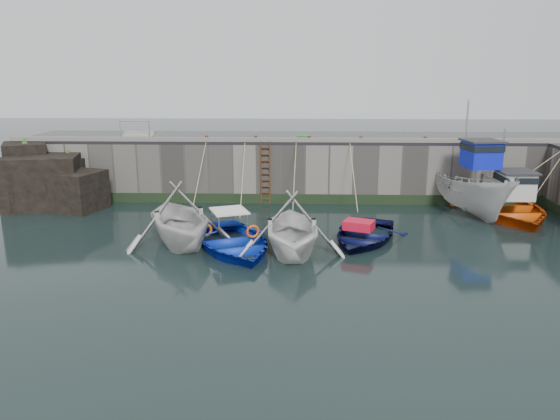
{
  "coord_description": "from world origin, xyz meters",
  "views": [
    {
      "loc": [
        -0.35,
        -17.24,
        6.68
      ],
      "look_at": [
        -1.06,
        3.98,
        1.2
      ],
      "focal_mm": 35.0,
      "sensor_mm": 36.0,
      "label": 1
    }
  ],
  "objects_px": {
    "ladder": "(265,173)",
    "boat_near_white": "(180,243)",
    "boat_near_blue": "(233,249)",
    "boat_far_orange": "(507,207)",
    "bollard_b": "(256,139)",
    "bollard_c": "(309,139)",
    "boat_near_blacktrim": "(291,252)",
    "boat_near_navy": "(364,240)",
    "bollard_a": "(206,138)",
    "boat_far_white": "(472,190)",
    "bollard_d": "(361,139)",
    "bollard_e": "(425,139)",
    "fish_crate": "(304,138)"
  },
  "relations": [
    {
      "from": "boat_near_navy",
      "to": "fish_crate",
      "type": "height_order",
      "value": "fish_crate"
    },
    {
      "from": "boat_near_navy",
      "to": "bollard_b",
      "type": "xyz_separation_m",
      "value": [
        -4.84,
        6.33,
        3.3
      ]
    },
    {
      "from": "ladder",
      "to": "bollard_b",
      "type": "bearing_deg",
      "value": 146.14
    },
    {
      "from": "boat_near_blue",
      "to": "bollard_e",
      "type": "xyz_separation_m",
      "value": [
        8.81,
        7.64,
        3.3
      ]
    },
    {
      "from": "bollard_b",
      "to": "bollard_e",
      "type": "relative_size",
      "value": 1.0
    },
    {
      "from": "boat_near_white",
      "to": "boat_near_blacktrim",
      "type": "xyz_separation_m",
      "value": [
        4.44,
        -0.94,
        0.0
      ]
    },
    {
      "from": "boat_far_orange",
      "to": "bollard_b",
      "type": "bearing_deg",
      "value": 167.99
    },
    {
      "from": "boat_near_blacktrim",
      "to": "bollard_b",
      "type": "relative_size",
      "value": 17.77
    },
    {
      "from": "boat_near_blacktrim",
      "to": "boat_far_white",
      "type": "xyz_separation_m",
      "value": [
        8.59,
        6.29,
        1.1
      ]
    },
    {
      "from": "boat_near_blue",
      "to": "boat_near_navy",
      "type": "relative_size",
      "value": 1.16
    },
    {
      "from": "boat_near_navy",
      "to": "boat_far_orange",
      "type": "bearing_deg",
      "value": 51.11
    },
    {
      "from": "ladder",
      "to": "boat_near_white",
      "type": "height_order",
      "value": "ladder"
    },
    {
      "from": "bollard_b",
      "to": "bollard_d",
      "type": "distance_m",
      "value": 5.3
    },
    {
      "from": "boat_near_blacktrim",
      "to": "boat_far_white",
      "type": "distance_m",
      "value": 10.71
    },
    {
      "from": "bollard_e",
      "to": "fish_crate",
      "type": "bearing_deg",
      "value": 176.15
    },
    {
      "from": "boat_near_blue",
      "to": "bollard_a",
      "type": "xyz_separation_m",
      "value": [
        -2.19,
        7.64,
        3.3
      ]
    },
    {
      "from": "boat_far_orange",
      "to": "bollard_d",
      "type": "height_order",
      "value": "boat_far_orange"
    },
    {
      "from": "ladder",
      "to": "boat_near_blue",
      "type": "bearing_deg",
      "value": -96.35
    },
    {
      "from": "boat_far_orange",
      "to": "bollard_b",
      "type": "height_order",
      "value": "boat_far_orange"
    },
    {
      "from": "boat_near_blue",
      "to": "bollard_c",
      "type": "height_order",
      "value": "bollard_c"
    },
    {
      "from": "bollard_a",
      "to": "bollard_c",
      "type": "xyz_separation_m",
      "value": [
        5.2,
        0.0,
        0.0
      ]
    },
    {
      "from": "bollard_b",
      "to": "boat_far_orange",
      "type": "bearing_deg",
      "value": -10.97
    },
    {
      "from": "ladder",
      "to": "boat_near_blacktrim",
      "type": "distance_m",
      "value": 7.92
    },
    {
      "from": "boat_far_white",
      "to": "bollard_d",
      "type": "distance_m",
      "value": 5.91
    },
    {
      "from": "boat_near_blue",
      "to": "bollard_b",
      "type": "xyz_separation_m",
      "value": [
        0.31,
        7.64,
        3.3
      ]
    },
    {
      "from": "boat_near_blue",
      "to": "boat_near_navy",
      "type": "distance_m",
      "value": 5.32
    },
    {
      "from": "boat_near_white",
      "to": "bollard_c",
      "type": "distance_m",
      "value": 9.35
    },
    {
      "from": "bollard_d",
      "to": "bollard_e",
      "type": "relative_size",
      "value": 1.0
    },
    {
      "from": "boat_near_blacktrim",
      "to": "boat_near_navy",
      "type": "xyz_separation_m",
      "value": [
        2.91,
        1.63,
        0.0
      ]
    },
    {
      "from": "boat_near_navy",
      "to": "bollard_a",
      "type": "bearing_deg",
      "value": 161.15
    },
    {
      "from": "boat_near_white",
      "to": "bollard_c",
      "type": "bearing_deg",
      "value": 28.75
    },
    {
      "from": "boat_near_white",
      "to": "bollard_e",
      "type": "distance_m",
      "value": 13.47
    },
    {
      "from": "boat_near_white",
      "to": "bollard_e",
      "type": "relative_size",
      "value": 18.73
    },
    {
      "from": "boat_near_blue",
      "to": "boat_far_white",
      "type": "bearing_deg",
      "value": 7.73
    },
    {
      "from": "fish_crate",
      "to": "bollard_c",
      "type": "relative_size",
      "value": 2.39
    },
    {
      "from": "bollard_d",
      "to": "fish_crate",
      "type": "bearing_deg",
      "value": 171.89
    },
    {
      "from": "ladder",
      "to": "bollard_c",
      "type": "relative_size",
      "value": 11.43
    },
    {
      "from": "boat_far_orange",
      "to": "fish_crate",
      "type": "relative_size",
      "value": 9.65
    },
    {
      "from": "bollard_a",
      "to": "bollard_d",
      "type": "height_order",
      "value": "same"
    },
    {
      "from": "boat_far_orange",
      "to": "bollard_b",
      "type": "distance_m",
      "value": 12.56
    },
    {
      "from": "fish_crate",
      "to": "bollard_d",
      "type": "distance_m",
      "value": 2.89
    },
    {
      "from": "ladder",
      "to": "boat_far_orange",
      "type": "bearing_deg",
      "value": -9.82
    },
    {
      "from": "boat_far_white",
      "to": "bollard_b",
      "type": "bearing_deg",
      "value": 163.11
    },
    {
      "from": "ladder",
      "to": "boat_near_white",
      "type": "distance_m",
      "value": 7.5
    },
    {
      "from": "boat_near_white",
      "to": "boat_near_navy",
      "type": "xyz_separation_m",
      "value": [
        7.35,
        0.69,
        0.0
      ]
    },
    {
      "from": "boat_far_orange",
      "to": "bollard_b",
      "type": "relative_size",
      "value": 23.1
    },
    {
      "from": "ladder",
      "to": "boat_far_orange",
      "type": "height_order",
      "value": "boat_far_orange"
    },
    {
      "from": "bollard_c",
      "to": "boat_near_blacktrim",
      "type": "bearing_deg",
      "value": -95.54
    },
    {
      "from": "fish_crate",
      "to": "ladder",
      "type": "bearing_deg",
      "value": -148.71
    },
    {
      "from": "bollard_c",
      "to": "bollard_e",
      "type": "distance_m",
      "value": 5.8
    }
  ]
}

